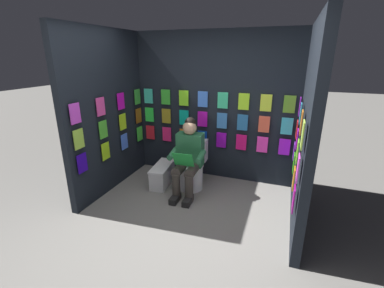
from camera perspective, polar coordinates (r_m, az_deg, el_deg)
name	(u,v)px	position (r m, az deg, el deg)	size (l,w,h in m)	color
ground_plane	(168,237)	(3.38, -5.14, -19.33)	(30.00, 30.00, 0.00)	gray
display_wall_back	(214,108)	(4.51, 4.72, 7.82)	(2.84, 0.14, 2.46)	black
display_wall_left	(307,130)	(3.42, 23.58, 2.73)	(0.14, 1.84, 2.46)	black
display_wall_right	(108,113)	(4.29, -17.75, 6.43)	(0.14, 1.84, 2.46)	black
toilet	(192,168)	(4.32, 0.08, -5.17)	(0.41, 0.56, 0.77)	white
person_reading	(188,157)	(4.01, -0.89, -2.86)	(0.54, 0.70, 1.19)	#286B42
comic_longbox_near	(163,174)	(4.49, -6.39, -6.53)	(0.33, 0.68, 0.34)	silver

